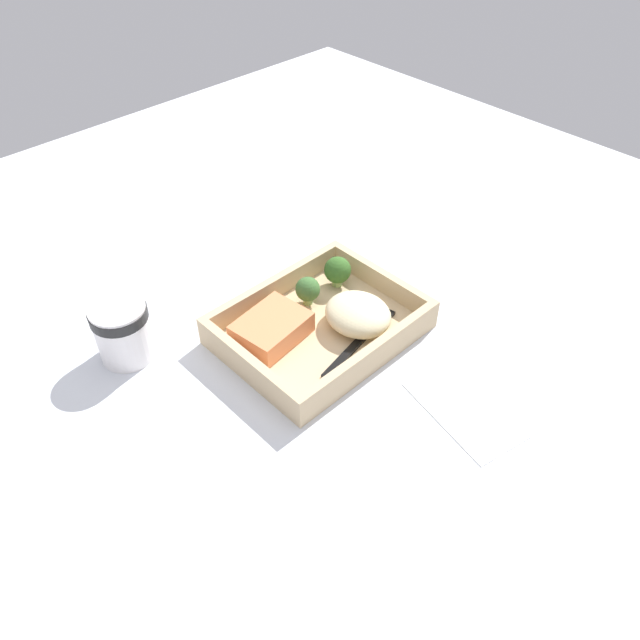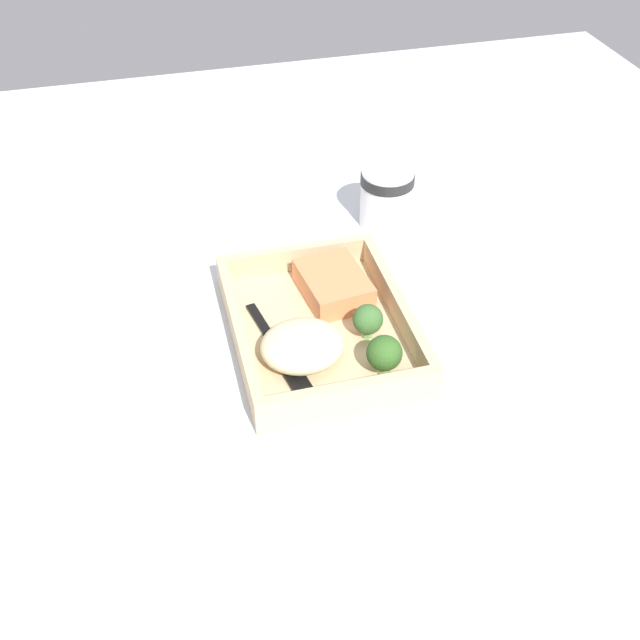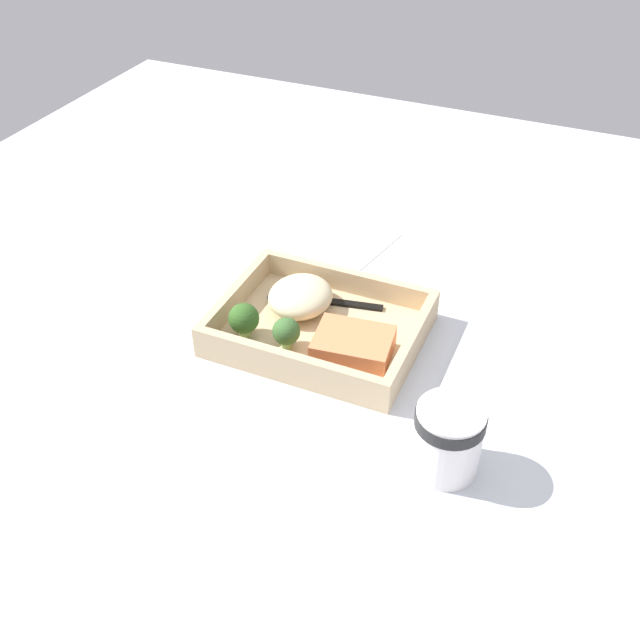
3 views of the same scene
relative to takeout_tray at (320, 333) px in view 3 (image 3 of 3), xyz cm
name	(u,v)px [view 3 (image 3 of 3)]	position (x,y,z in cm)	size (l,w,h in cm)	color
ground_plane	(320,342)	(0.00, 0.00, -1.60)	(160.00, 160.00, 2.00)	silver
takeout_tray	(320,333)	(0.00, 0.00, 0.00)	(25.84, 20.09, 1.20)	tan
tray_rim	(320,319)	(0.00, 0.00, 2.22)	(25.84, 20.09, 3.24)	tan
salmon_fillet	(353,346)	(-5.84, 3.20, 2.16)	(9.42, 7.24, 3.12)	#E88352
mashed_potatoes	(300,296)	(4.18, -3.09, 2.55)	(8.43, 9.43, 3.91)	beige
broccoli_floret_1	(244,319)	(8.33, 4.98, 3.24)	(3.95, 3.95, 4.73)	#8BAB63
broccoli_floret_2	(286,332)	(2.41, 4.98, 3.05)	(3.51, 3.51, 4.32)	#7DA65D
fork	(318,300)	(2.71, -5.44, 0.82)	(15.83, 4.59, 0.44)	black
paper_cup	(448,436)	(-20.95, 14.89, 4.06)	(7.38, 7.38, 8.34)	white
receipt_slip	(351,245)	(4.27, -21.92, -0.48)	(9.54, 14.72, 0.24)	white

